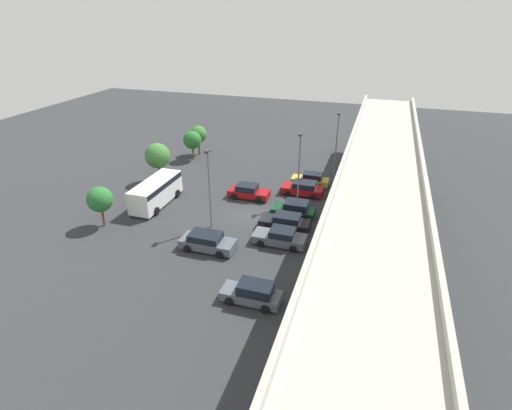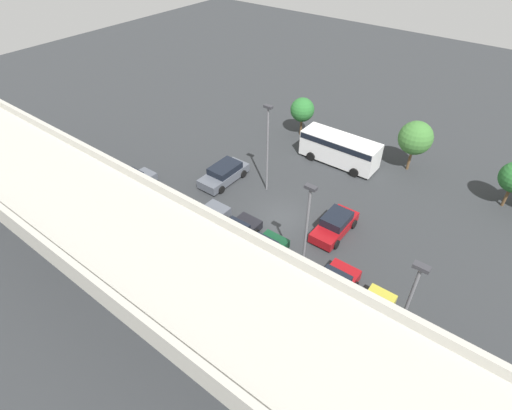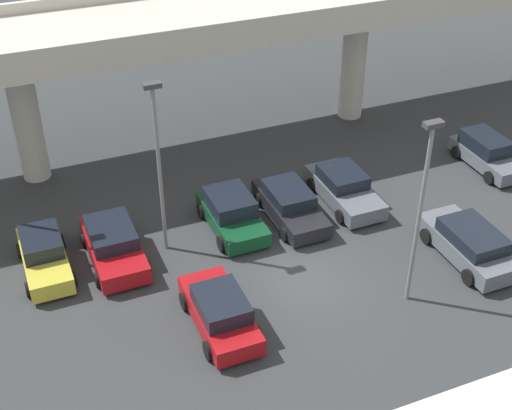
{
  "view_description": "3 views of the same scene",
  "coord_description": "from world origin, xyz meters",
  "px_view_note": "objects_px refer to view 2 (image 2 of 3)",
  "views": [
    {
      "loc": [
        34.12,
        11.88,
        19.17
      ],
      "look_at": [
        0.89,
        1.28,
        1.8
      ],
      "focal_mm": 28.0,
      "sensor_mm": 36.0,
      "label": 1
    },
    {
      "loc": [
        -12.97,
        20.26,
        20.69
      ],
      "look_at": [
        1.17,
        1.77,
        1.97
      ],
      "focal_mm": 28.0,
      "sensor_mm": 36.0,
      "label": 2
    },
    {
      "loc": [
        -10.33,
        -19.87,
        18.78
      ],
      "look_at": [
        -1.02,
        2.7,
        2.3
      ],
      "focal_mm": 50.0,
      "sensor_mm": 36.0,
      "label": 3
    }
  ],
  "objects_px": {
    "parked_car_5": "(201,221)",
    "lamp_post_near_aisle": "(306,229)",
    "tree_front_right": "(416,138)",
    "parked_car_1": "(331,289)",
    "parked_car_4": "(232,235)",
    "parked_car_0": "(369,315)",
    "parked_car_7": "(130,183)",
    "lamp_post_mid_lot": "(403,317)",
    "shuttle_bus": "(340,148)",
    "parked_car_2": "(335,225)",
    "tree_front_far_right": "(302,110)",
    "lamp_post_by_overpass": "(268,143)",
    "parked_car_3": "(260,253)",
    "parked_car_6": "(224,174)"
  },
  "relations": [
    {
      "from": "parked_car_0",
      "to": "parked_car_7",
      "type": "bearing_deg",
      "value": 89.84
    },
    {
      "from": "parked_car_1",
      "to": "tree_front_far_right",
      "type": "height_order",
      "value": "tree_front_far_right"
    },
    {
      "from": "parked_car_2",
      "to": "tree_front_far_right",
      "type": "height_order",
      "value": "tree_front_far_right"
    },
    {
      "from": "parked_car_4",
      "to": "lamp_post_near_aisle",
      "type": "xyz_separation_m",
      "value": [
        -5.91,
        -0.1,
        3.85
      ]
    },
    {
      "from": "parked_car_6",
      "to": "tree_front_far_right",
      "type": "bearing_deg",
      "value": 175.76
    },
    {
      "from": "parked_car_3",
      "to": "shuttle_bus",
      "type": "xyz_separation_m",
      "value": [
        1.81,
        -14.74,
        0.83
      ]
    },
    {
      "from": "parked_car_6",
      "to": "tree_front_right",
      "type": "height_order",
      "value": "tree_front_right"
    },
    {
      "from": "parked_car_3",
      "to": "parked_car_6",
      "type": "relative_size",
      "value": 0.89
    },
    {
      "from": "parked_car_2",
      "to": "parked_car_3",
      "type": "xyz_separation_m",
      "value": [
        2.67,
        5.83,
        0.02
      ]
    },
    {
      "from": "parked_car_2",
      "to": "parked_car_7",
      "type": "bearing_deg",
      "value": -70.38
    },
    {
      "from": "parked_car_3",
      "to": "lamp_post_by_overpass",
      "type": "bearing_deg",
      "value": 33.18
    },
    {
      "from": "shuttle_bus",
      "to": "lamp_post_by_overpass",
      "type": "height_order",
      "value": "lamp_post_by_overpass"
    },
    {
      "from": "parked_car_5",
      "to": "parked_car_6",
      "type": "xyz_separation_m",
      "value": [
        2.77,
        -5.88,
        0.04
      ]
    },
    {
      "from": "parked_car_6",
      "to": "lamp_post_near_aisle",
      "type": "height_order",
      "value": "lamp_post_near_aisle"
    },
    {
      "from": "parked_car_0",
      "to": "parked_car_3",
      "type": "distance_m",
      "value": 8.2
    },
    {
      "from": "lamp_post_by_overpass",
      "to": "tree_front_far_right",
      "type": "bearing_deg",
      "value": -73.82
    },
    {
      "from": "tree_front_far_right",
      "to": "shuttle_bus",
      "type": "bearing_deg",
      "value": 156.77
    },
    {
      "from": "tree_front_right",
      "to": "parked_car_5",
      "type": "bearing_deg",
      "value": 61.61
    },
    {
      "from": "parked_car_3",
      "to": "parked_car_7",
      "type": "height_order",
      "value": "parked_car_7"
    },
    {
      "from": "parked_car_4",
      "to": "lamp_post_mid_lot",
      "type": "relative_size",
      "value": 0.57
    },
    {
      "from": "lamp_post_near_aisle",
      "to": "tree_front_right",
      "type": "distance_m",
      "value": 17.34
    },
    {
      "from": "lamp_post_mid_lot",
      "to": "tree_front_far_right",
      "type": "distance_m",
      "value": 26.67
    },
    {
      "from": "parked_car_3",
      "to": "tree_front_far_right",
      "type": "distance_m",
      "value": 18.93
    },
    {
      "from": "tree_front_far_right",
      "to": "parked_car_3",
      "type": "bearing_deg",
      "value": 113.79
    },
    {
      "from": "parked_car_5",
      "to": "shuttle_bus",
      "type": "xyz_separation_m",
      "value": [
        -3.85,
        -14.72,
        0.88
      ]
    },
    {
      "from": "parked_car_2",
      "to": "parked_car_3",
      "type": "bearing_deg",
      "value": -24.57
    },
    {
      "from": "parked_car_1",
      "to": "parked_car_3",
      "type": "height_order",
      "value": "parked_car_3"
    },
    {
      "from": "parked_car_5",
      "to": "parked_car_7",
      "type": "distance_m",
      "value": 8.23
    },
    {
      "from": "parked_car_5",
      "to": "lamp_post_near_aisle",
      "type": "relative_size",
      "value": 0.61
    },
    {
      "from": "lamp_post_near_aisle",
      "to": "parked_car_0",
      "type": "bearing_deg",
      "value": 174.32
    },
    {
      "from": "lamp_post_near_aisle",
      "to": "shuttle_bus",
      "type": "bearing_deg",
      "value": -70.86
    },
    {
      "from": "parked_car_4",
      "to": "shuttle_bus",
      "type": "xyz_separation_m",
      "value": [
        -0.92,
        -14.48,
        0.89
      ]
    },
    {
      "from": "parked_car_3",
      "to": "lamp_post_mid_lot",
      "type": "height_order",
      "value": "lamp_post_mid_lot"
    },
    {
      "from": "parked_car_4",
      "to": "shuttle_bus",
      "type": "relative_size",
      "value": 0.65
    },
    {
      "from": "parked_car_6",
      "to": "lamp_post_mid_lot",
      "type": "xyz_separation_m",
      "value": [
        -18.63,
        8.43,
        4.18
      ]
    },
    {
      "from": "tree_front_right",
      "to": "lamp_post_near_aisle",
      "type": "bearing_deg",
      "value": 87.71
    },
    {
      "from": "parked_car_5",
      "to": "tree_front_far_right",
      "type": "xyz_separation_m",
      "value": [
        1.93,
        -17.2,
        2.1
      ]
    },
    {
      "from": "tree_front_right",
      "to": "parked_car_1",
      "type": "bearing_deg",
      "value": 95.02
    },
    {
      "from": "parked_car_0",
      "to": "shuttle_bus",
      "type": "xyz_separation_m",
      "value": [
        10.01,
        -14.87,
        0.86
      ]
    },
    {
      "from": "lamp_post_mid_lot",
      "to": "tree_front_right",
      "type": "relative_size",
      "value": 1.77
    },
    {
      "from": "parked_car_3",
      "to": "lamp_post_mid_lot",
      "type": "xyz_separation_m",
      "value": [
        -10.2,
        2.54,
        4.17
      ]
    },
    {
      "from": "parked_car_2",
      "to": "lamp_post_near_aisle",
      "type": "distance_m",
      "value": 6.68
    },
    {
      "from": "lamp_post_by_overpass",
      "to": "parked_car_7",
      "type": "bearing_deg",
      "value": 38.0
    },
    {
      "from": "parked_car_1",
      "to": "parked_car_0",
      "type": "bearing_deg",
      "value": -97.84
    },
    {
      "from": "parked_car_0",
      "to": "parked_car_4",
      "type": "distance_m",
      "value": 10.94
    },
    {
      "from": "parked_car_1",
      "to": "shuttle_bus",
      "type": "height_order",
      "value": "shuttle_bus"
    },
    {
      "from": "parked_car_4",
      "to": "shuttle_bus",
      "type": "distance_m",
      "value": 14.53
    },
    {
      "from": "parked_car_4",
      "to": "parked_car_5",
      "type": "height_order",
      "value": "parked_car_5"
    },
    {
      "from": "parked_car_5",
      "to": "parked_car_7",
      "type": "height_order",
      "value": "parked_car_7"
    },
    {
      "from": "parked_car_0",
      "to": "lamp_post_mid_lot",
      "type": "relative_size",
      "value": 0.52
    }
  ]
}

